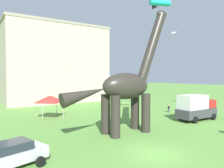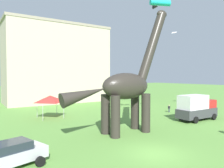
% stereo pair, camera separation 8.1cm
% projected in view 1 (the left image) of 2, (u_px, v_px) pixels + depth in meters
% --- Properties ---
extents(ground_plane, '(240.00, 240.00, 0.00)m').
position_uv_depth(ground_plane, '(155.00, 153.00, 15.57)').
color(ground_plane, '#5B8E3D').
extents(dinosaur_sculpture, '(12.10, 2.56, 12.65)m').
position_uv_depth(dinosaur_sculpture, '(126.00, 86.00, 21.07)').
color(dinosaur_sculpture, '#2D2823').
rests_on(dinosaur_sculpture, ground_plane).
extents(parked_sedan_left, '(4.53, 2.86, 1.55)m').
position_uv_depth(parked_sedan_left, '(11.00, 154.00, 13.15)').
color(parked_sedan_left, '#B7B7BC').
rests_on(parked_sedan_left, ground_plane).
extents(parked_box_truck, '(5.61, 2.36, 3.20)m').
position_uv_depth(parked_box_truck, '(196.00, 107.00, 27.19)').
color(parked_box_truck, '#38383D').
rests_on(parked_box_truck, ground_plane).
extents(person_far_spectator, '(0.42, 0.19, 1.12)m').
position_uv_depth(person_far_spectator, '(169.00, 108.00, 33.27)').
color(person_far_spectator, '#2D3347').
rests_on(person_far_spectator, ground_plane).
extents(festival_canopy_tent, '(3.15, 3.15, 3.00)m').
position_uv_depth(festival_canopy_tent, '(50.00, 99.00, 28.57)').
color(festival_canopy_tent, '#B2B2B7').
rests_on(festival_canopy_tent, ground_plane).
extents(kite_mid_left, '(2.45, 2.40, 0.70)m').
position_uv_depth(kite_mid_left, '(159.00, 4.00, 25.17)').
color(kite_mid_left, '#19B2B7').
extents(kite_far_right, '(0.74, 0.74, 1.00)m').
position_uv_depth(kite_far_right, '(158.00, 19.00, 43.35)').
color(kite_far_right, '#19B2B7').
extents(kite_mid_center, '(0.65, 0.79, 0.25)m').
position_uv_depth(kite_mid_center, '(174.00, 33.00, 30.21)').
color(kite_mid_center, white).
extents(background_building_block, '(21.37, 9.44, 16.40)m').
position_uv_depth(background_building_block, '(57.00, 64.00, 46.57)').
color(background_building_block, '#B7A893').
rests_on(background_building_block, ground_plane).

